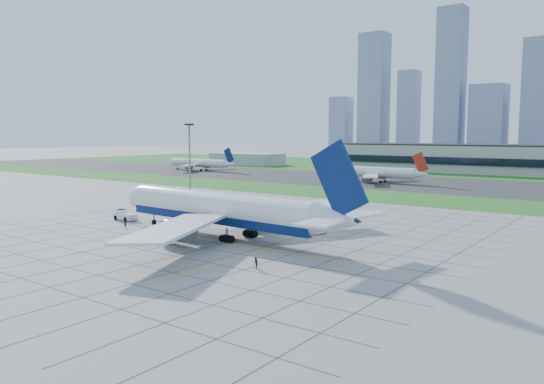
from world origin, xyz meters
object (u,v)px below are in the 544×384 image
object	(u,v)px
crew_near	(125,224)
light_mast	(189,148)
crew_far	(256,263)
distant_jet_1	(378,172)
airliner	(221,210)
distant_jet_0	(200,163)
pushback_tug	(125,215)

from	to	relation	value
crew_near	light_mast	bearing A→B (deg)	75.73
light_mast	crew_near	distance (m)	84.55
crew_near	crew_far	bearing A→B (deg)	-62.62
crew_near	distant_jet_1	size ratio (longest dim) A/B	0.04
crew_near	distant_jet_1	bearing A→B (deg)	42.18
airliner	distant_jet_0	distance (m)	206.08
crew_near	distant_jet_0	distance (m)	193.48
distant_jet_0	crew_near	bearing A→B (deg)	-50.83
airliner	pushback_tug	bearing A→B (deg)	-179.36
light_mast	pushback_tug	bearing A→B (deg)	-57.83
light_mast	distant_jet_0	distance (m)	111.29
pushback_tug	distant_jet_0	distance (m)	182.04
airliner	crew_far	world-z (taller)	airliner
light_mast	pushback_tug	size ratio (longest dim) A/B	2.73
crew_far	pushback_tug	bearing A→B (deg)	-147.85
pushback_tug	distant_jet_1	bearing A→B (deg)	90.84
airliner	crew_near	size ratio (longest dim) A/B	39.13
crew_near	crew_far	world-z (taller)	crew_far
crew_near	distant_jet_1	world-z (taller)	distant_jet_1
distant_jet_0	crew_far	bearing A→B (deg)	-43.57
pushback_tug	crew_far	world-z (taller)	pushback_tug
crew_far	crew_near	bearing A→B (deg)	-143.25
light_mast	distant_jet_1	xyz separation A→B (m)	(44.06, 73.67, -11.69)
pushback_tug	crew_far	distance (m)	59.54
pushback_tug	distant_jet_1	distance (m)	134.78
distant_jet_0	distant_jet_1	bearing A→B (deg)	-3.97
light_mast	airliner	distance (m)	96.35
pushback_tug	crew_near	xyz separation A→B (m)	(9.39, -7.13, -0.30)
distant_jet_1	pushback_tug	bearing A→B (deg)	-92.43
distant_jet_0	distant_jet_1	world-z (taller)	same
airliner	distant_jet_1	bearing A→B (deg)	105.09
pushback_tug	crew_far	bearing A→B (deg)	-14.65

